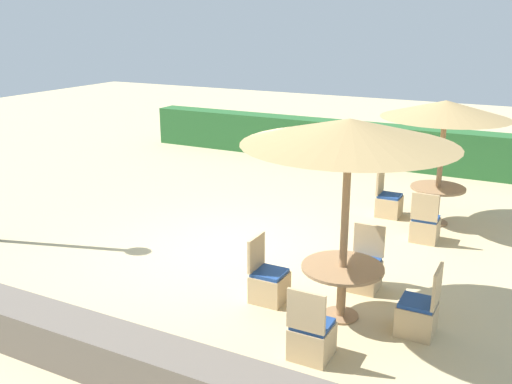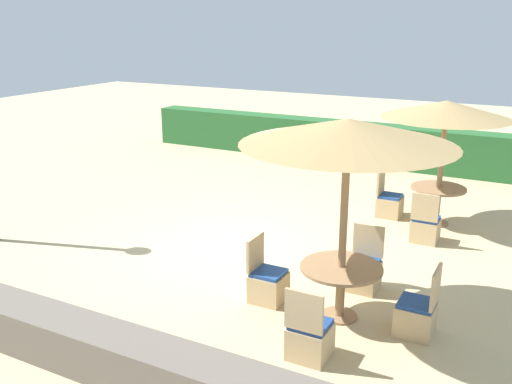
# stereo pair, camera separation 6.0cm
# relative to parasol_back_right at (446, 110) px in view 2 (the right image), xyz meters

# --- Properties ---
(ground_plane) EXTENTS (40.00, 40.00, 0.00)m
(ground_plane) POSITION_rel_parasol_back_right_xyz_m (-2.69, -2.97, -2.21)
(ground_plane) COLOR #C6B284
(hedge_row) EXTENTS (13.00, 0.70, 1.10)m
(hedge_row) POSITION_rel_parasol_back_right_xyz_m (-2.69, 3.95, -1.66)
(hedge_row) COLOR #28602D
(hedge_row) RESTS_ON ground_plane
(stone_border) EXTENTS (10.00, 0.56, 0.55)m
(stone_border) POSITION_rel_parasol_back_right_xyz_m (-2.69, -6.70, -1.93)
(stone_border) COLOR #6B6056
(stone_border) RESTS_ON ground_plane
(parasol_back_right) EXTENTS (2.35, 2.35, 2.38)m
(parasol_back_right) POSITION_rel_parasol_back_right_xyz_m (0.00, 0.00, 0.00)
(parasol_back_right) COLOR #93704C
(parasol_back_right) RESTS_ON ground_plane
(round_table_back_right) EXTENTS (1.02, 1.02, 0.74)m
(round_table_back_right) POSITION_rel_parasol_back_right_xyz_m (0.00, 0.00, -1.64)
(round_table_back_right) COLOR #93704C
(round_table_back_right) RESTS_ON ground_plane
(patio_chair_back_right_south) EXTENTS (0.46, 0.46, 0.93)m
(patio_chair_back_right_south) POSITION_rel_parasol_back_right_xyz_m (0.00, -1.03, -1.95)
(patio_chair_back_right_south) COLOR tan
(patio_chair_back_right_south) RESTS_ON ground_plane
(patio_chair_back_right_west) EXTENTS (0.46, 0.46, 0.93)m
(patio_chair_back_right_west) POSITION_rel_parasol_back_right_xyz_m (-0.93, 0.01, -1.95)
(patio_chair_back_right_west) COLOR tan
(patio_chair_back_right_west) RESTS_ON ground_plane
(parasol_front_right) EXTENTS (2.67, 2.67, 2.67)m
(parasol_front_right) POSITION_rel_parasol_back_right_xyz_m (-0.43, -4.28, 0.28)
(parasol_front_right) COLOR #93704C
(parasol_front_right) RESTS_ON ground_plane
(round_table_front_right) EXTENTS (1.08, 1.08, 0.73)m
(round_table_front_right) POSITION_rel_parasol_back_right_xyz_m (-0.43, -4.28, -1.63)
(round_table_front_right) COLOR #93704C
(round_table_front_right) RESTS_ON ground_plane
(patio_chair_front_right_west) EXTENTS (0.46, 0.46, 0.93)m
(patio_chair_front_right_west) POSITION_rel_parasol_back_right_xyz_m (-1.49, -4.31, -1.95)
(patio_chair_front_right_west) COLOR tan
(patio_chair_front_right_west) RESTS_ON ground_plane
(patio_chair_front_right_north) EXTENTS (0.46, 0.46, 0.93)m
(patio_chair_front_right_north) POSITION_rel_parasol_back_right_xyz_m (-0.41, -3.33, -1.95)
(patio_chair_front_right_north) COLOR tan
(patio_chair_front_right_north) RESTS_ON ground_plane
(patio_chair_front_right_south) EXTENTS (0.46, 0.46, 0.93)m
(patio_chair_front_right_south) POSITION_rel_parasol_back_right_xyz_m (-0.42, -5.34, -1.95)
(patio_chair_front_right_south) COLOR tan
(patio_chair_front_right_south) RESTS_ON ground_plane
(patio_chair_front_right_east) EXTENTS (0.46, 0.46, 0.93)m
(patio_chair_front_right_east) POSITION_rel_parasol_back_right_xyz_m (0.57, -4.24, -1.95)
(patio_chair_front_right_east) COLOR tan
(patio_chair_front_right_east) RESTS_ON ground_plane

